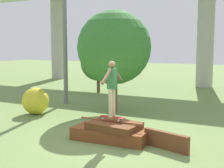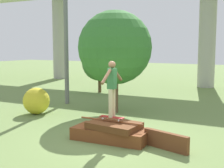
% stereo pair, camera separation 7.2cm
% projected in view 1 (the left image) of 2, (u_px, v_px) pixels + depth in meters
% --- Properties ---
extents(ground_plane, '(80.00, 80.00, 0.00)m').
position_uv_depth(ground_plane, '(111.00, 140.00, 9.11)').
color(ground_plane, olive).
extents(scrap_pile, '(2.26, 1.09, 0.60)m').
position_uv_depth(scrap_pile, '(112.00, 132.00, 9.06)').
color(scrap_pile, brown).
rests_on(scrap_pile, ground_plane).
extents(scrap_plank_loose, '(1.34, 0.51, 0.47)m').
position_uv_depth(scrap_plank_loose, '(166.00, 141.00, 8.27)').
color(scrap_plank_loose, brown).
rests_on(scrap_plank_loose, ground_plane).
extents(skateboard, '(0.75, 0.20, 0.09)m').
position_uv_depth(skateboard, '(112.00, 117.00, 9.06)').
color(skateboard, maroon).
rests_on(skateboard, scrap_pile).
extents(skater, '(0.22, 1.19, 1.62)m').
position_uv_depth(skater, '(112.00, 85.00, 8.95)').
color(skater, '#C6B78E').
rests_on(skater, skateboard).
extents(utility_pole, '(1.30, 0.20, 7.42)m').
position_uv_depth(utility_pole, '(65.00, 22.00, 14.45)').
color(utility_pole, slate).
rests_on(utility_pole, ground_plane).
extents(tree_behind_left, '(2.08, 2.08, 2.78)m').
position_uv_depth(tree_behind_left, '(98.00, 63.00, 18.28)').
color(tree_behind_left, brown).
rests_on(tree_behind_left, ground_plane).
extents(tree_behind_right, '(3.00, 3.00, 4.18)m').
position_uv_depth(tree_behind_right, '(114.00, 48.00, 12.61)').
color(tree_behind_right, brown).
rests_on(tree_behind_right, ground_plane).
extents(bush_yellow_flowering, '(1.07, 1.07, 1.07)m').
position_uv_depth(bush_yellow_flowering, '(36.00, 101.00, 12.54)').
color(bush_yellow_flowering, gold).
rests_on(bush_yellow_flowering, ground_plane).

